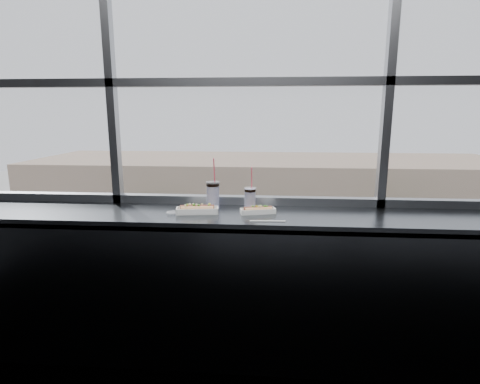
# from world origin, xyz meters

# --- Properties ---
(wall_back_lower) EXTENTS (6.00, 0.00, 6.00)m
(wall_back_lower) POSITION_xyz_m (0.00, 1.50, 0.55)
(wall_back_lower) COLOR black
(wall_back_lower) RESTS_ON ground
(window_glass) EXTENTS (6.00, 0.00, 6.00)m
(window_glass) POSITION_xyz_m (0.00, 1.52, 2.30)
(window_glass) COLOR silver
(window_glass) RESTS_ON ground
(window_mullions) EXTENTS (6.00, 0.08, 2.40)m
(window_mullions) POSITION_xyz_m (0.00, 1.50, 2.30)
(window_mullions) COLOR gray
(window_mullions) RESTS_ON ground
(counter) EXTENTS (6.00, 0.55, 0.06)m
(counter) POSITION_xyz_m (0.00, 1.23, 1.07)
(counter) COLOR #585E64
(counter) RESTS_ON ground
(counter_fascia) EXTENTS (6.00, 0.04, 1.04)m
(counter_fascia) POSITION_xyz_m (0.00, 0.97, 0.55)
(counter_fascia) COLOR #585E64
(counter_fascia) RESTS_ON ground
(hotdog_tray_left) EXTENTS (0.30, 0.14, 0.07)m
(hotdog_tray_left) POSITION_xyz_m (-0.31, 1.19, 1.13)
(hotdog_tray_left) COLOR white
(hotdog_tray_left) RESTS_ON counter
(hotdog_tray_right) EXTENTS (0.25, 0.14, 0.06)m
(hotdog_tray_right) POSITION_xyz_m (0.10, 1.23, 1.12)
(hotdog_tray_right) COLOR white
(hotdog_tray_right) RESTS_ON counter
(soda_cup_left) EXTENTS (0.10, 0.10, 0.37)m
(soda_cup_left) POSITION_xyz_m (-0.23, 1.36, 1.21)
(soda_cup_left) COLOR white
(soda_cup_left) RESTS_ON counter
(soda_cup_right) EXTENTS (0.09, 0.09, 0.32)m
(soda_cup_right) POSITION_xyz_m (0.04, 1.30, 1.19)
(soda_cup_right) COLOR white
(soda_cup_right) RESTS_ON counter
(loose_straw) EXTENTS (0.23, 0.02, 0.01)m
(loose_straw) POSITION_xyz_m (0.17, 1.03, 1.10)
(loose_straw) COLOR white
(loose_straw) RESTS_ON counter
(wrapper) EXTENTS (0.10, 0.07, 0.02)m
(wrapper) POSITION_xyz_m (-0.48, 1.16, 1.11)
(wrapper) COLOR silver
(wrapper) RESTS_ON counter
(plaza_ground) EXTENTS (120.00, 120.00, 0.00)m
(plaza_ground) POSITION_xyz_m (0.00, 45.00, -11.00)
(plaza_ground) COLOR #9F9E9A
(plaza_ground) RESTS_ON ground
(street_asphalt) EXTENTS (80.00, 10.00, 0.06)m
(street_asphalt) POSITION_xyz_m (0.00, 21.50, -10.97)
(street_asphalt) COLOR black
(street_asphalt) RESTS_ON plaza_ground
(far_sidewalk) EXTENTS (80.00, 6.00, 0.04)m
(far_sidewalk) POSITION_xyz_m (0.00, 29.50, -10.98)
(far_sidewalk) COLOR #9F9E9A
(far_sidewalk) RESTS_ON plaza_ground
(far_building) EXTENTS (50.00, 14.00, 8.00)m
(far_building) POSITION_xyz_m (0.00, 39.50, -7.00)
(far_building) COLOR gray
(far_building) RESTS_ON plaza_ground
(car_near_c) EXTENTS (2.70, 6.13, 2.02)m
(car_near_c) POSITION_xyz_m (0.19, 17.50, -9.93)
(car_near_c) COLOR maroon
(car_near_c) RESTS_ON street_asphalt
(car_near_d) EXTENTS (2.48, 5.81, 1.93)m
(car_near_d) POSITION_xyz_m (5.38, 17.50, -9.98)
(car_near_d) COLOR beige
(car_near_d) RESTS_ON street_asphalt
(car_far_a) EXTENTS (3.33, 6.97, 2.26)m
(car_far_a) POSITION_xyz_m (-9.04, 25.50, -9.81)
(car_far_a) COLOR black
(car_far_a) RESTS_ON street_asphalt
(car_near_a) EXTENTS (2.57, 5.62, 1.84)m
(car_near_a) POSITION_xyz_m (-13.04, 17.50, -10.02)
(car_near_a) COLOR white
(car_near_a) RESTS_ON street_asphalt
(car_far_c) EXTENTS (2.85, 6.20, 2.02)m
(car_far_c) POSITION_xyz_m (10.12, 25.50, -9.93)
(car_far_c) COLOR silver
(car_far_c) RESTS_ON street_asphalt
(car_near_b) EXTENTS (2.79, 5.74, 1.85)m
(car_near_b) POSITION_xyz_m (-8.27, 17.50, -10.01)
(car_near_b) COLOR black
(car_near_b) RESTS_ON street_asphalt
(car_far_b) EXTENTS (3.23, 6.43, 2.06)m
(car_far_b) POSITION_xyz_m (1.27, 25.50, -9.91)
(car_far_b) COLOR brown
(car_far_b) RESTS_ON street_asphalt
(pedestrian_c) EXTENTS (0.61, 0.82, 1.83)m
(pedestrian_c) POSITION_xyz_m (3.69, 30.57, -10.04)
(pedestrian_c) COLOR #66605B
(pedestrian_c) RESTS_ON far_sidewalk
(pedestrian_b) EXTENTS (1.00, 0.75, 2.24)m
(pedestrian_b) POSITION_xyz_m (-1.22, 30.45, -9.84)
(pedestrian_b) COLOR #66605B
(pedestrian_b) RESTS_ON far_sidewalk
(pedestrian_a) EXTENTS (0.63, 0.84, 1.89)m
(pedestrian_a) POSITION_xyz_m (-7.04, 29.39, -10.02)
(pedestrian_a) COLOR #66605B
(pedestrian_a) RESTS_ON far_sidewalk
(tree_left) EXTENTS (3.39, 3.39, 5.30)m
(tree_left) POSITION_xyz_m (-10.26, 29.50, -7.40)
(tree_left) COLOR #47382B
(tree_left) RESTS_ON far_sidewalk
(tree_center) EXTENTS (2.90, 2.90, 4.53)m
(tree_center) POSITION_xyz_m (0.43, 29.50, -7.93)
(tree_center) COLOR #47382B
(tree_center) RESTS_ON far_sidewalk
(tree_right) EXTENTS (3.63, 3.63, 5.67)m
(tree_right) POSITION_xyz_m (11.36, 29.50, -7.16)
(tree_right) COLOR #47382B
(tree_right) RESTS_ON far_sidewalk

